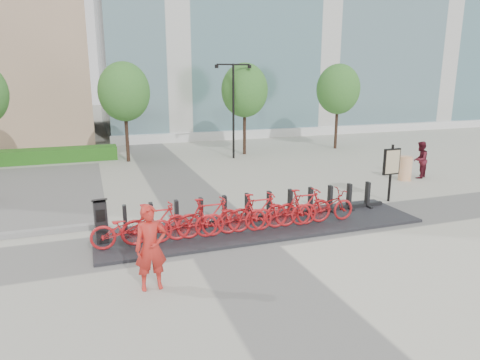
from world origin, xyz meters
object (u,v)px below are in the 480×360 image
object	(u,v)px
worker_red	(151,248)
map_sign	(392,164)
bike_0	(128,228)
construction_barrel	(405,168)
kiosk	(101,221)
pedestrian	(420,160)

from	to	relation	value
worker_red	map_sign	xyz separation A→B (m)	(8.94, 3.70, 0.44)
bike_0	construction_barrel	distance (m)	12.50
bike_0	map_sign	bearing A→B (deg)	-81.41
kiosk	construction_barrel	size ratio (longest dim) A/B	1.20
bike_0	construction_barrel	bearing A→B (deg)	-72.39
map_sign	bike_0	bearing A→B (deg)	-173.89
kiosk	bike_0	bearing A→B (deg)	-44.70
construction_barrel	kiosk	bearing A→B (deg)	-165.44
pedestrian	map_sign	world-z (taller)	map_sign
kiosk	worker_red	bearing A→B (deg)	-77.67
pedestrian	map_sign	xyz separation A→B (m)	(-3.61, -2.56, 0.55)
kiosk	map_sign	xyz separation A→B (m)	(9.84, 0.87, 0.68)
kiosk	construction_barrel	bearing A→B (deg)	9.13
bike_0	kiosk	distance (m)	0.83
kiosk	worker_red	size ratio (longest dim) A/B	0.68
pedestrian	map_sign	bearing A→B (deg)	4.66
pedestrian	map_sign	size ratio (longest dim) A/B	0.79
bike_0	kiosk	bearing A→B (deg)	50.73
pedestrian	construction_barrel	size ratio (longest dim) A/B	1.56
bike_0	pedestrian	size ratio (longest dim) A/B	1.17
bike_0	map_sign	world-z (taller)	map_sign
kiosk	map_sign	size ratio (longest dim) A/B	0.61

